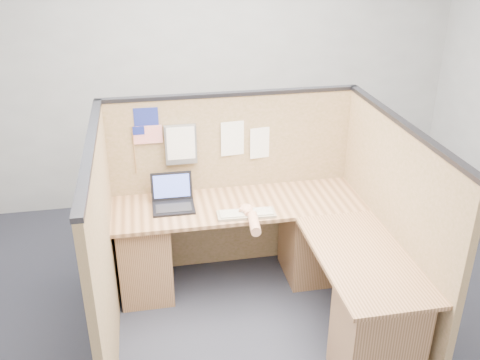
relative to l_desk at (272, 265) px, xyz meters
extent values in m
plane|color=#21222F|center=(-0.18, -0.29, -0.39)|extent=(5.00, 5.00, 0.00)
plane|color=#97989C|center=(-0.18, 1.96, 1.01)|extent=(5.00, 0.00, 5.00)
cube|color=olive|center=(-0.18, 0.71, 0.36)|extent=(2.05, 0.05, 1.50)
cube|color=#232328|center=(-0.18, 0.71, 1.12)|extent=(2.05, 0.06, 0.03)
cube|color=olive|center=(-1.18, -0.19, 0.36)|extent=(0.05, 1.80, 1.50)
cube|color=#232328|center=(-1.18, -0.19, 1.12)|extent=(0.06, 1.80, 0.03)
cube|color=olive|center=(0.82, -0.19, 0.36)|extent=(0.05, 1.80, 1.50)
cube|color=#232328|center=(0.82, -0.19, 1.12)|extent=(0.06, 1.80, 0.03)
cube|color=brown|center=(-0.18, 0.39, 0.32)|extent=(1.95, 0.60, 0.03)
cube|color=brown|center=(0.49, -0.49, 0.32)|extent=(0.60, 1.15, 0.03)
cube|color=brown|center=(-0.93, 0.39, -0.04)|extent=(0.40, 0.50, 0.70)
cube|color=brown|center=(0.42, 0.39, -0.04)|extent=(0.40, 0.50, 0.70)
cube|color=brown|center=(0.49, -0.81, -0.04)|extent=(0.50, 0.40, 0.70)
cube|color=black|center=(-0.69, 0.39, 0.35)|extent=(0.32, 0.24, 0.02)
cube|color=black|center=(-0.69, 0.54, 0.46)|extent=(0.32, 0.07, 0.21)
cube|color=#3C4C9D|center=(-0.69, 0.53, 0.46)|extent=(0.28, 0.05, 0.17)
cube|color=gray|center=(-0.16, 0.19, 0.35)|extent=(0.44, 0.17, 0.02)
cube|color=silver|center=(-0.16, 0.19, 0.36)|extent=(0.40, 0.13, 0.01)
ellipsoid|color=silver|center=(-0.16, 0.21, 0.36)|extent=(0.12, 0.08, 0.05)
ellipsoid|color=tan|center=(-0.16, 0.21, 0.39)|extent=(0.09, 0.11, 0.05)
cylinder|color=tan|center=(-0.15, 0.16, 0.37)|extent=(0.07, 0.05, 0.07)
cylinder|color=tan|center=(-0.14, 0.01, 0.37)|extent=(0.10, 0.28, 0.08)
cube|color=navy|center=(-0.84, 0.68, 0.94)|extent=(0.18, 0.01, 0.25)
cylinder|color=olive|center=(-0.95, 0.67, 0.73)|extent=(0.01, 0.01, 0.39)
cube|color=red|center=(-0.84, 0.67, 0.85)|extent=(0.22, 0.00, 0.14)
cube|color=navy|center=(-0.90, 0.67, 0.89)|extent=(0.09, 0.00, 0.07)
cube|color=slate|center=(-0.59, 0.66, 0.76)|extent=(0.25, 0.05, 0.31)
cube|color=white|center=(-0.59, 0.63, 0.77)|extent=(0.22, 0.01, 0.27)
cube|color=white|center=(-0.16, 0.68, 0.77)|extent=(0.22, 0.03, 0.28)
cube|color=white|center=(0.06, 0.68, 0.71)|extent=(0.20, 0.03, 0.26)
camera|label=1|loc=(-0.86, -3.23, 2.30)|focal=40.00mm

